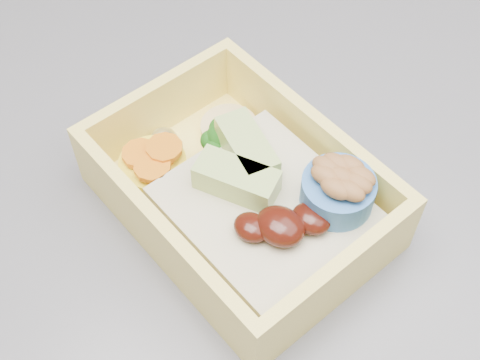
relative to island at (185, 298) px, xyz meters
The scene contains 2 objects.
island is the anchor object (origin of this frame).
bento_box 0.52m from the island, 25.67° to the right, with size 0.24×0.19×0.08m.
Camera 1 is at (0.32, -0.40, 1.34)m, focal length 50.00 mm.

